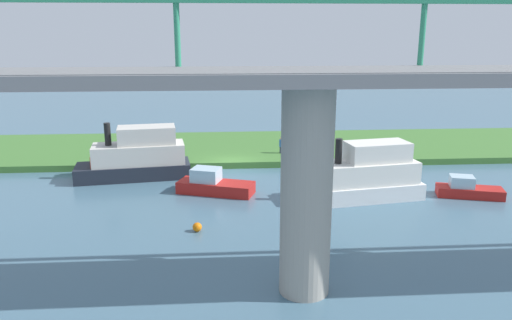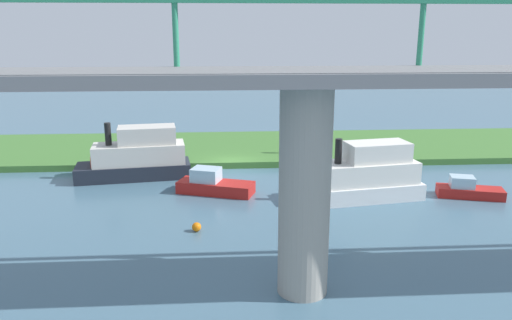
{
  "view_description": "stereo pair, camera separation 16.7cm",
  "coord_description": "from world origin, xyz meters",
  "px_view_note": "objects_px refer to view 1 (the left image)",
  "views": [
    {
      "loc": [
        0.79,
        37.43,
        10.58
      ],
      "look_at": [
        -1.48,
        5.0,
        2.0
      ],
      "focal_mm": 35.05,
      "sensor_mm": 36.0,
      "label": 1
    },
    {
      "loc": [
        0.62,
        37.44,
        10.58
      ],
      "look_at": [
        -1.48,
        5.0,
        2.0
      ],
      "focal_mm": 35.05,
      "sensor_mm": 36.0,
      "label": 2
    }
  ],
  "objects_px": {
    "skiff_small": "(365,176)",
    "houseboat_blue": "(468,189)",
    "riverboat_paddlewheel": "(329,173)",
    "motorboat_white": "(213,184)",
    "pontoon_yellow": "(137,157)",
    "person_on_bank": "(281,145)",
    "bridge_pylon": "(306,193)",
    "marker_buoy": "(197,227)",
    "mooring_post": "(146,154)"
  },
  "relations": [
    {
      "from": "riverboat_paddlewheel",
      "to": "pontoon_yellow",
      "type": "xyz_separation_m",
      "value": [
        13.84,
        -1.66,
        1.01
      ]
    },
    {
      "from": "bridge_pylon",
      "to": "person_on_bank",
      "type": "relative_size",
      "value": 6.18
    },
    {
      "from": "person_on_bank",
      "to": "pontoon_yellow",
      "type": "xyz_separation_m",
      "value": [
        11.13,
        4.69,
        0.33
      ]
    },
    {
      "from": "motorboat_white",
      "to": "houseboat_blue",
      "type": "relative_size",
      "value": 1.23
    },
    {
      "from": "bridge_pylon",
      "to": "pontoon_yellow",
      "type": "bearing_deg",
      "value": -60.84
    },
    {
      "from": "bridge_pylon",
      "to": "skiff_small",
      "type": "distance_m",
      "value": 12.99
    },
    {
      "from": "pontoon_yellow",
      "to": "marker_buoy",
      "type": "xyz_separation_m",
      "value": [
        -4.78,
        10.4,
        -1.28
      ]
    },
    {
      "from": "bridge_pylon",
      "to": "motorboat_white",
      "type": "relative_size",
      "value": 1.62
    },
    {
      "from": "houseboat_blue",
      "to": "marker_buoy",
      "type": "xyz_separation_m",
      "value": [
        17.26,
        4.6,
        -0.23
      ]
    },
    {
      "from": "mooring_post",
      "to": "person_on_bank",
      "type": "bearing_deg",
      "value": -171.36
    },
    {
      "from": "houseboat_blue",
      "to": "marker_buoy",
      "type": "relative_size",
      "value": 8.61
    },
    {
      "from": "riverboat_paddlewheel",
      "to": "motorboat_white",
      "type": "relative_size",
      "value": 0.84
    },
    {
      "from": "riverboat_paddlewheel",
      "to": "houseboat_blue",
      "type": "distance_m",
      "value": 9.19
    },
    {
      "from": "pontoon_yellow",
      "to": "motorboat_white",
      "type": "bearing_deg",
      "value": 144.96
    },
    {
      "from": "marker_buoy",
      "to": "skiff_small",
      "type": "bearing_deg",
      "value": -155.69
    },
    {
      "from": "skiff_small",
      "to": "riverboat_paddlewheel",
      "type": "relative_size",
      "value": 1.83
    },
    {
      "from": "riverboat_paddlewheel",
      "to": "houseboat_blue",
      "type": "height_order",
      "value": "riverboat_paddlewheel"
    },
    {
      "from": "mooring_post",
      "to": "riverboat_paddlewheel",
      "type": "xyz_separation_m",
      "value": [
        -13.66,
        4.69,
        -0.51
      ]
    },
    {
      "from": "skiff_small",
      "to": "mooring_post",
      "type": "bearing_deg",
      "value": -30.07
    },
    {
      "from": "bridge_pylon",
      "to": "motorboat_white",
      "type": "distance_m",
      "value": 14.15
    },
    {
      "from": "person_on_bank",
      "to": "mooring_post",
      "type": "xyz_separation_m",
      "value": [
        10.95,
        1.66,
        -0.17
      ]
    },
    {
      "from": "pontoon_yellow",
      "to": "mooring_post",
      "type": "bearing_deg",
      "value": -93.29
    },
    {
      "from": "mooring_post",
      "to": "houseboat_blue",
      "type": "bearing_deg",
      "value": 158.03
    },
    {
      "from": "motorboat_white",
      "to": "pontoon_yellow",
      "type": "relative_size",
      "value": 0.63
    },
    {
      "from": "bridge_pylon",
      "to": "marker_buoy",
      "type": "distance_m",
      "value": 9.06
    },
    {
      "from": "motorboat_white",
      "to": "pontoon_yellow",
      "type": "xyz_separation_m",
      "value": [
        5.58,
        -3.91,
        0.94
      ]
    },
    {
      "from": "marker_buoy",
      "to": "mooring_post",
      "type": "bearing_deg",
      "value": -71.04
    },
    {
      "from": "mooring_post",
      "to": "pontoon_yellow",
      "type": "xyz_separation_m",
      "value": [
        0.17,
        3.02,
        0.5
      ]
    },
    {
      "from": "motorboat_white",
      "to": "marker_buoy",
      "type": "relative_size",
      "value": 10.6
    },
    {
      "from": "bridge_pylon",
      "to": "mooring_post",
      "type": "height_order",
      "value": "bridge_pylon"
    },
    {
      "from": "mooring_post",
      "to": "marker_buoy",
      "type": "relative_size",
      "value": 2.13
    },
    {
      "from": "pontoon_yellow",
      "to": "person_on_bank",
      "type": "bearing_deg",
      "value": -157.16
    },
    {
      "from": "pontoon_yellow",
      "to": "marker_buoy",
      "type": "relative_size",
      "value": 16.78
    },
    {
      "from": "marker_buoy",
      "to": "bridge_pylon",
      "type": "bearing_deg",
      "value": 125.45
    },
    {
      "from": "riverboat_paddlewheel",
      "to": "motorboat_white",
      "type": "xyz_separation_m",
      "value": [
        8.26,
        2.25,
        0.08
      ]
    },
    {
      "from": "riverboat_paddlewheel",
      "to": "pontoon_yellow",
      "type": "distance_m",
      "value": 13.97
    },
    {
      "from": "mooring_post",
      "to": "motorboat_white",
      "type": "height_order",
      "value": "motorboat_white"
    },
    {
      "from": "skiff_small",
      "to": "houseboat_blue",
      "type": "relative_size",
      "value": 1.9
    },
    {
      "from": "riverboat_paddlewheel",
      "to": "mooring_post",
      "type": "bearing_deg",
      "value": -18.93
    },
    {
      "from": "person_on_bank",
      "to": "houseboat_blue",
      "type": "height_order",
      "value": "person_on_bank"
    },
    {
      "from": "houseboat_blue",
      "to": "motorboat_white",
      "type": "bearing_deg",
      "value": -6.53
    },
    {
      "from": "houseboat_blue",
      "to": "pontoon_yellow",
      "type": "xyz_separation_m",
      "value": [
        22.04,
        -5.8,
        1.05
      ]
    },
    {
      "from": "mooring_post",
      "to": "skiff_small",
      "type": "distance_m",
      "value": 17.38
    },
    {
      "from": "motorboat_white",
      "to": "mooring_post",
      "type": "bearing_deg",
      "value": -52.07
    },
    {
      "from": "marker_buoy",
      "to": "riverboat_paddlewheel",
      "type": "bearing_deg",
      "value": -136.03
    },
    {
      "from": "skiff_small",
      "to": "pontoon_yellow",
      "type": "xyz_separation_m",
      "value": [
        15.21,
        -5.68,
        0.05
      ]
    },
    {
      "from": "person_on_bank",
      "to": "skiff_small",
      "type": "bearing_deg",
      "value": 111.51
    },
    {
      "from": "person_on_bank",
      "to": "skiff_small",
      "type": "height_order",
      "value": "skiff_small"
    },
    {
      "from": "riverboat_paddlewheel",
      "to": "houseboat_blue",
      "type": "relative_size",
      "value": 1.04
    },
    {
      "from": "bridge_pylon",
      "to": "marker_buoy",
      "type": "height_order",
      "value": "bridge_pylon"
    }
  ]
}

